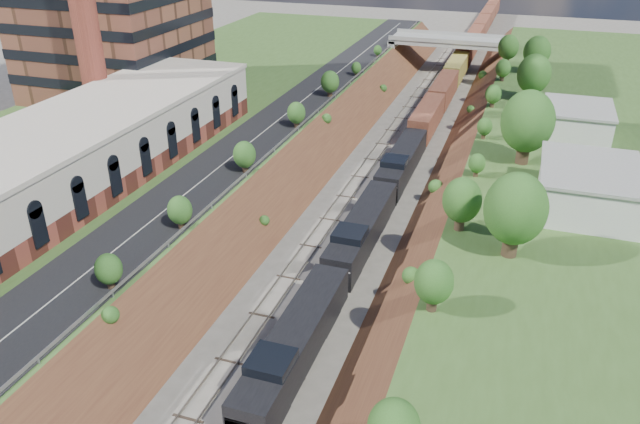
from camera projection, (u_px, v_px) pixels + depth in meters
platform_left at (142, 140)px, 86.09m from camera, size 44.00×180.00×5.00m
embankment_left at (291, 178)px, 80.87m from camera, size 10.00×180.00×10.00m
embankment_right at (462, 202)px, 74.53m from camera, size 10.00×180.00×10.00m
rail_left_track at (353, 186)px, 78.41m from camera, size 1.58×180.00×0.18m
rail_right_track at (393, 191)px, 76.91m from camera, size 1.58×180.00×0.18m
road at (257, 137)px, 79.89m from camera, size 8.00×180.00×0.10m
guardrail at (286, 137)px, 78.32m from camera, size 0.10×171.00×0.70m
commercial_building at (55, 162)px, 63.36m from camera, size 14.30×62.30×7.00m
overpass at (450, 48)px, 127.84m from camera, size 24.50×8.30×7.40m
white_building_near at (588, 189)px, 61.01m from camera, size 9.00×12.00×4.00m
white_building_far at (577, 122)px, 79.82m from camera, size 8.00×10.00×3.60m
tree_right_large at (516, 209)px, 51.67m from camera, size 5.25×5.25×7.61m
tree_left_crest at (74, 300)px, 44.15m from camera, size 2.45×2.45×3.55m
freight_train at (456, 70)px, 120.82m from camera, size 3.02×186.18×4.55m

